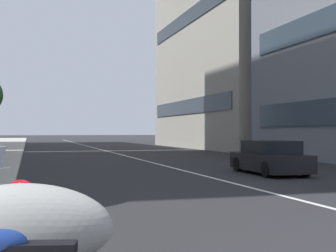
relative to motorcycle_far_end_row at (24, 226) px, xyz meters
The scene contains 4 objects.
lane_centre_stripe 34.62m from the motorcycle_far_end_row, 11.20° to the right, with size 110.00×0.16×0.01m, color silver.
motorcycle_far_end_row is the anchor object (origin of this frame).
motorcycle_under_tarp 2.52m from the motorcycle_far_end_row, ahead, with size 1.41×1.87×1.50m.
car_approaching_light 14.64m from the motorcycle_far_end_row, 41.10° to the right, with size 4.27×2.01×1.38m.
Camera 1 is at (-4.81, 6.67, 1.78)m, focal length 48.93 mm.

